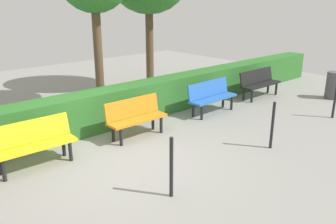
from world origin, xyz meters
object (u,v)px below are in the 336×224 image
Objects in this scene: bench_blue at (211,96)px; trash_bin at (334,85)px; bench_orange at (136,116)px; bench_yellow at (33,142)px; bench_black at (259,82)px.

bench_blue is 1.87× the size of trash_bin.
trash_bin is at bearing 166.53° from bench_orange.
bench_orange is 1.70× the size of trash_bin.
bench_black is at bearing -178.63° from bench_yellow.
bench_black reaches higher than trash_bin.
trash_bin is (-8.72, 1.61, -0.07)m from bench_yellow.
bench_orange is 0.93× the size of bench_yellow.
trash_bin is (-3.90, 1.56, -0.07)m from bench_blue.
trash_bin is (-6.43, 1.55, -0.06)m from bench_orange.
trash_bin is at bearing 134.62° from bench_black.
bench_black is at bearing -179.07° from bench_orange.
bench_blue is 1.10× the size of bench_orange.
bench_black is 7.13m from bench_yellow.
bench_black is 1.14× the size of bench_orange.
bench_yellow is at bearing 0.28° from bench_black.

